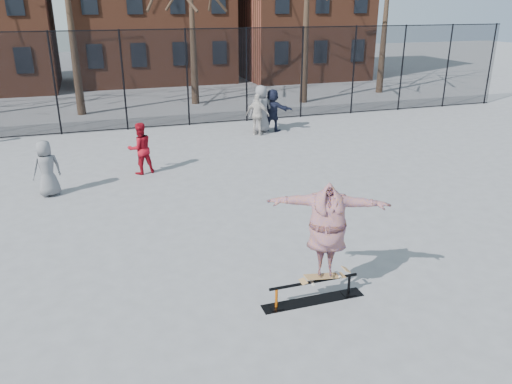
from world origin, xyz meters
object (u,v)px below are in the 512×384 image
object	(u,v)px
bystander_red	(140,148)
skater	(327,230)
skateboard	(325,276)
skate_rail	(313,293)
bystander_extra	(261,109)
bystander_white	(258,115)
bystander_navy	(273,110)
bystander_grey	(47,168)

from	to	relation	value
bystander_red	skater	bearing A→B (deg)	90.71
bystander_red	skateboard	bearing A→B (deg)	90.71
skater	bystander_red	size ratio (longest dim) A/B	1.30
skate_rail	bystander_extra	distance (m)	12.38
skate_rail	skateboard	xyz separation A→B (m)	(0.20, 0.00, 0.30)
skate_rail	bystander_white	world-z (taller)	bystander_white
bystander_navy	bystander_extra	bearing A→B (deg)	48.20
bystander_grey	bystander_navy	xyz separation A→B (m)	(8.32, 5.00, 0.08)
skate_rail	skater	world-z (taller)	skater
skate_rail	bystander_white	size ratio (longest dim) A/B	1.15
skateboard	bystander_white	bearing A→B (deg)	77.40
bystander_white	bystander_navy	bearing A→B (deg)	-109.36
bystander_grey	bystander_white	xyz separation A→B (m)	(7.52, 4.51, 0.05)
bystander_grey	bystander_extra	bearing A→B (deg)	-168.92
bystander_red	bystander_extra	world-z (taller)	bystander_extra
bystander_grey	bystander_red	world-z (taller)	bystander_red
skate_rail	bystander_navy	world-z (taller)	bystander_navy
skater	bystander_white	xyz separation A→B (m)	(2.58, 11.53, -0.54)
skateboard	skater	bearing A→B (deg)	0.00
skate_rail	bystander_extra	xyz separation A→B (m)	(3.07, 11.97, 0.79)
skateboard	bystander_red	size ratio (longest dim) A/B	0.51
bystander_red	bystander_extra	size ratio (longest dim) A/B	0.84
skate_rail	bystander_grey	xyz separation A→B (m)	(-4.74, 7.02, 0.61)
bystander_extra	skate_rail	bearing A→B (deg)	79.07
skateboard	bystander_white	size ratio (longest dim) A/B	0.49
skate_rail	bystander_navy	distance (m)	12.56
bystander_red	skate_rail	bearing A→B (deg)	89.37
bystander_white	bystander_navy	xyz separation A→B (m)	(0.80, 0.49, 0.04)
skate_rail	bystander_red	distance (m)	8.45
skateboard	bystander_navy	distance (m)	12.49
bystander_grey	bystander_navy	world-z (taller)	bystander_navy
bystander_grey	bystander_extra	size ratio (longest dim) A/B	0.82
skateboard	bystander_grey	size ratio (longest dim) A/B	0.52
skate_rail	skateboard	size ratio (longest dim) A/B	2.35
bystander_navy	bystander_red	bearing A→B (deg)	76.52
bystander_extra	skater	bearing A→B (deg)	79.99
skater	bystander_white	world-z (taller)	skater
skater	bystander_grey	size ratio (longest dim) A/B	1.34
skateboard	bystander_red	bearing A→B (deg)	105.93
skate_rail	bystander_extra	world-z (taller)	bystander_extra
skateboard	skater	distance (m)	0.89
bystander_grey	bystander_red	size ratio (longest dim) A/B	0.97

